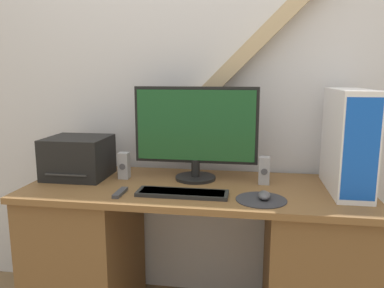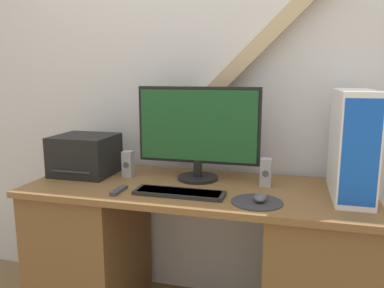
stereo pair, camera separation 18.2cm
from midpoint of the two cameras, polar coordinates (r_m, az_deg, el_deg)
The scene contains 11 objects.
wall_back at distance 2.16m, azimuth 5.84°, elevation 11.16°, with size 6.40×0.13×2.70m.
desk at distance 2.01m, azimuth 3.21°, elevation -16.78°, with size 1.68×0.65×0.78m.
monitor at distance 1.93m, azimuth 3.63°, elevation 2.20°, with size 0.64×0.21×0.49m.
keyboard at distance 1.73m, azimuth 1.06°, elevation -7.47°, with size 0.42×0.12×0.02m.
mousepad at distance 1.68m, azimuth 13.00°, elevation -8.66°, with size 0.22×0.22×0.00m.
mouse at distance 1.68m, azimuth 13.49°, elevation -7.99°, with size 0.05×0.09×0.03m.
computer_tower at distance 1.86m, azimuth 25.85°, elevation 0.01°, with size 0.16×0.45×0.48m.
printer at distance 2.12m, azimuth -13.65°, elevation -1.65°, with size 0.32×0.29×0.22m.
speaker_left at distance 2.04m, azimuth -7.19°, elevation -3.05°, with size 0.05×0.06×0.14m.
speaker_right at distance 1.90m, azimuth 13.90°, elevation -4.24°, with size 0.05×0.06×0.14m.
remote_control at distance 1.79m, azimuth -8.22°, elevation -7.04°, with size 0.03×0.14×0.02m.
Camera 2 is at (0.44, -1.41, 1.33)m, focal length 35.00 mm.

